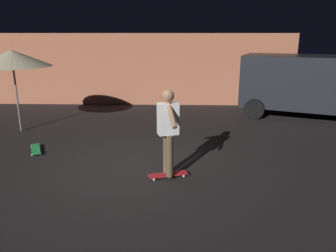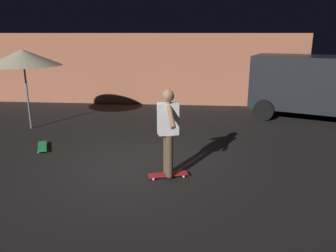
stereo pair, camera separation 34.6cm
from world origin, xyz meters
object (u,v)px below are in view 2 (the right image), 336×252
Objects in this scene: skateboard_spare at (42,147)px; skater at (168,127)px; skateboard_ridden at (168,175)px; parked_van at (328,84)px; patio_umbrella at (23,58)px.

skateboard_spare is 0.47× the size of skater.
skateboard_ridden is at bearing -23.05° from skateboard_spare.
skateboard_ridden is at bearing -133.66° from parked_van.
parked_van is 8.76m from skateboard_spare.
parked_van is 2.16× the size of patio_umbrella.
patio_umbrella is 1.38× the size of skater.
skateboard_spare is 3.64m from skater.
patio_umbrella is at bearing -168.29° from parked_van.
parked_van is 6.29× the size of skateboard_spare.
skateboard_spare is at bearing -55.83° from patio_umbrella.
parked_van is 2.98× the size of skater.
parked_van reaches higher than skater.
parked_van is 6.91m from skateboard_ridden.
skateboard_ridden is (4.36, -3.05, -2.02)m from patio_umbrella.
parked_van is 6.82m from skater.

